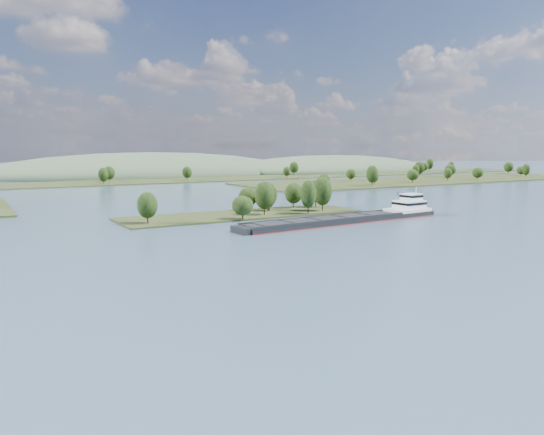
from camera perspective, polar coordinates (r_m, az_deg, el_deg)
ground at (r=166.04m, az=6.22°, el=-2.10°), size 1800.00×1800.00×0.00m
tree_island at (r=218.86m, az=-1.20°, el=1.51°), size 100.00×33.87×15.87m
right_bank at (r=453.75m, az=16.42°, el=3.98°), size 320.00×90.00×15.75m
back_shoreline at (r=425.23m, az=-15.94°, el=3.72°), size 900.00×60.00×15.41m
hill_east at (r=600.29m, az=6.39°, el=4.98°), size 260.00×140.00×36.00m
hill_west at (r=535.90m, az=-13.13°, el=4.51°), size 320.00×160.00×44.00m
cargo_barge at (r=202.12m, az=8.97°, el=0.05°), size 90.40×17.21×12.15m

